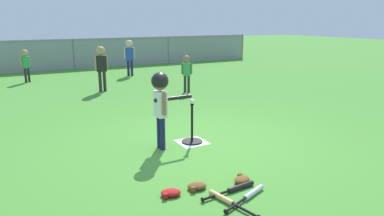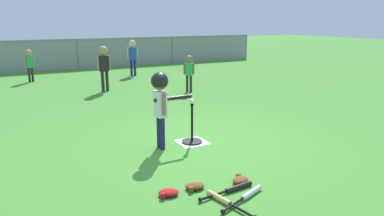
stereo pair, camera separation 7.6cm
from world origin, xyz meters
name	(u,v)px [view 2 (the right image)]	position (x,y,z in m)	size (l,w,h in m)	color
ground_plane	(205,145)	(0.00, 0.00, 0.00)	(60.00, 60.00, 0.00)	#478C33
home_plate	(192,142)	(-0.12, 0.20, 0.00)	(0.44, 0.44, 0.01)	white
batting_tee	(192,136)	(-0.12, 0.20, 0.09)	(0.32, 0.32, 0.62)	black
baseball_on_tee	(192,101)	(-0.12, 0.20, 0.65)	(0.07, 0.07, 0.07)	white
batter_child	(160,95)	(-0.64, 0.18, 0.81)	(0.64, 0.32, 1.14)	#191E4C
fielder_deep_left	(133,53)	(1.31, 7.07, 0.77)	(0.35, 0.24, 1.20)	#191E4C
fielder_near_left	(104,62)	(-0.24, 4.86, 0.77)	(0.35, 0.24, 1.19)	#262626
fielder_near_right	(29,61)	(-1.86, 7.40, 0.63)	(0.29, 0.20, 0.99)	#262626
fielder_deep_right	(189,69)	(1.67, 3.69, 0.62)	(0.26, 0.19, 0.96)	#262626
spare_bat_silver	(248,195)	(-0.44, -1.64, 0.03)	(0.68, 0.30, 0.06)	silver
spare_bat_wood	(224,200)	(-0.73, -1.62, 0.03)	(0.18, 0.67, 0.06)	#DBB266
spare_bat_black	(234,189)	(-0.48, -1.45, 0.03)	(0.72, 0.12, 0.06)	black
glove_near_bats	(195,186)	(-0.84, -1.20, 0.04)	(0.25, 0.20, 0.07)	brown
glove_tossed_aside	(168,193)	(-1.17, -1.20, 0.04)	(0.26, 0.23, 0.07)	#B21919
glove_outfield_drop	(240,180)	(-0.29, -1.31, 0.04)	(0.26, 0.23, 0.07)	brown
outfield_fence	(77,53)	(0.00, 9.72, 0.62)	(16.06, 0.06, 1.15)	slate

